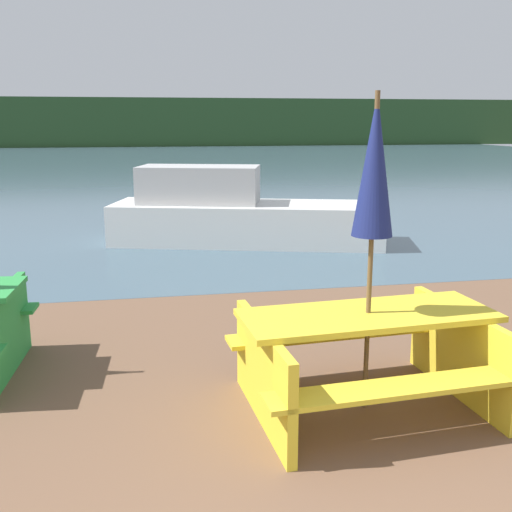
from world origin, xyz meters
TOP-DOWN VIEW (x-y plane):
  - water at (0.00, 31.26)m, footprint 60.00×50.00m
  - far_treeline at (0.00, 51.26)m, footprint 80.00×1.60m
  - picnic_table_yellow at (0.77, 3.02)m, footprint 1.98×1.51m
  - umbrella_navy at (0.77, 3.02)m, footprint 0.29×0.29m
  - boat at (0.79, 9.47)m, footprint 4.95×2.65m

SIDE VIEW (x-z plane):
  - water at x=0.00m, z-range 0.00..0.00m
  - picnic_table_yellow at x=0.77m, z-range 0.08..0.84m
  - boat at x=0.79m, z-range -0.18..1.19m
  - umbrella_navy at x=0.77m, z-range 0.65..3.00m
  - far_treeline at x=0.00m, z-range 0.00..4.00m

